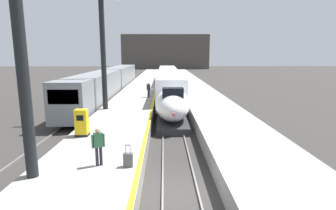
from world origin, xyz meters
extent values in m
plane|color=#33302D|center=(0.00, 0.00, 0.00)|extent=(260.00, 260.00, 0.00)
cube|color=gray|center=(-4.05, 24.75, 0.53)|extent=(4.80, 110.00, 1.05)
cube|color=gray|center=(4.05, 24.75, 0.53)|extent=(4.80, 110.00, 1.05)
cube|color=yellow|center=(-1.77, 24.75, 1.05)|extent=(0.20, 107.80, 0.01)
cube|color=slate|center=(-0.75, 27.50, 0.06)|extent=(0.08, 110.00, 0.12)
cube|color=slate|center=(0.75, 27.50, 0.06)|extent=(0.08, 110.00, 0.12)
cube|color=slate|center=(-8.85, 27.50, 0.06)|extent=(0.08, 110.00, 0.12)
cube|color=slate|center=(-7.35, 27.50, 0.06)|extent=(0.08, 110.00, 0.12)
ellipsoid|color=silver|center=(0.00, 11.21, 1.83)|extent=(2.78, 6.60, 2.56)
cube|color=#28282D|center=(0.00, 10.88, 0.28)|extent=(2.46, 5.61, 0.55)
cube|color=black|center=(0.00, 9.72, 2.90)|extent=(1.59, 1.00, 0.90)
sphere|color=#F24C4C|center=(0.00, 7.99, 1.68)|extent=(0.28, 0.28, 0.28)
cube|color=silver|center=(0.00, 20.19, 2.08)|extent=(2.90, 14.00, 3.05)
cube|color=black|center=(-1.42, 20.19, 2.62)|extent=(0.04, 11.90, 0.80)
cube|color=black|center=(1.42, 20.19, 2.62)|extent=(0.04, 11.90, 0.80)
cube|color=silver|center=(0.00, 20.19, 0.80)|extent=(2.92, 13.30, 0.24)
cube|color=black|center=(0.00, 15.71, 0.28)|extent=(2.03, 2.20, 0.56)
cube|color=black|center=(0.00, 24.67, 0.28)|extent=(2.03, 2.20, 0.56)
cube|color=silver|center=(0.00, 36.79, 2.08)|extent=(2.90, 18.00, 3.05)
cube|color=black|center=(-1.42, 36.79, 2.62)|extent=(0.04, 15.84, 0.80)
cube|color=black|center=(1.42, 36.79, 2.62)|extent=(0.04, 15.84, 0.80)
cube|color=black|center=(0.00, 30.67, 0.28)|extent=(2.03, 2.20, 0.56)
cube|color=black|center=(0.00, 42.91, 0.28)|extent=(2.03, 2.20, 0.56)
cube|color=gray|center=(-8.10, 18.15, 2.15)|extent=(2.85, 18.00, 3.30)
cube|color=black|center=(-8.10, 9.19, 2.75)|extent=(2.28, 0.08, 1.10)
cube|color=black|center=(-9.49, 18.15, 2.65)|extent=(0.04, 15.30, 0.90)
cube|color=black|center=(-6.71, 18.15, 2.65)|extent=(0.04, 15.30, 0.90)
cube|color=black|center=(-8.10, 12.39, 0.26)|extent=(2.00, 2.00, 0.52)
cube|color=black|center=(-8.10, 23.91, 0.26)|extent=(2.00, 2.00, 0.52)
cube|color=gray|center=(-8.10, 36.75, 2.15)|extent=(2.85, 18.00, 3.30)
cylinder|color=black|center=(-5.90, -0.42, 5.89)|extent=(0.44, 0.44, 9.67)
cylinder|color=black|center=(-5.90, 13.16, 6.22)|extent=(0.44, 0.44, 10.34)
cylinder|color=#23232D|center=(-3.43, 0.65, 1.48)|extent=(0.13, 0.13, 0.85)
cylinder|color=#23232D|center=(-3.59, 0.58, 1.48)|extent=(0.13, 0.13, 0.85)
cube|color=#336647|center=(-3.51, 0.62, 2.21)|extent=(0.44, 0.36, 0.62)
cylinder|color=#336647|center=(-3.29, 0.72, 2.16)|extent=(0.09, 0.09, 0.58)
cylinder|color=#336647|center=(-3.73, 0.52, 2.16)|extent=(0.09, 0.09, 0.58)
sphere|color=tan|center=(-3.51, 0.62, 2.63)|extent=(0.22, 0.22, 0.22)
cylinder|color=#23232D|center=(-2.49, 19.93, 1.48)|extent=(0.13, 0.13, 0.85)
cylinder|color=#23232D|center=(-2.37, 19.81, 1.48)|extent=(0.13, 0.13, 0.85)
cube|color=black|center=(-2.43, 19.87, 2.21)|extent=(0.42, 0.43, 0.62)
cylinder|color=black|center=(-2.60, 20.04, 2.16)|extent=(0.09, 0.09, 0.58)
cylinder|color=black|center=(-2.27, 19.70, 2.16)|extent=(0.09, 0.09, 0.58)
sphere|color=tan|center=(-2.43, 19.87, 2.63)|extent=(0.22, 0.22, 0.22)
cube|color=#4C4C51|center=(-2.23, 0.46, 1.35)|extent=(0.40, 0.22, 0.60)
cylinder|color=#262628|center=(-2.33, 0.46, 1.83)|extent=(0.02, 0.02, 0.36)
cylinder|color=#262628|center=(-2.13, 0.46, 1.83)|extent=(0.02, 0.02, 0.36)
cube|color=#262628|center=(-2.23, 0.46, 2.02)|extent=(0.22, 0.03, 0.02)
cube|color=yellow|center=(-5.55, 5.02, 1.85)|extent=(0.70, 0.56, 1.60)
cube|color=black|center=(-5.55, 4.74, 2.20)|extent=(0.40, 0.02, 0.32)
cube|color=black|center=(-5.55, 5.02, 1.11)|extent=(0.76, 0.62, 0.12)
cube|color=#4C4742|center=(0.00, 102.00, 7.00)|extent=(36.00, 2.00, 14.00)
camera|label=1|loc=(-0.69, -10.49, 5.80)|focal=28.80mm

